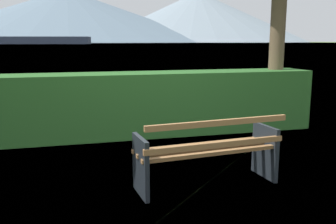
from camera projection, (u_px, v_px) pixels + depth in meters
name	position (u px, v px, depth m)	size (l,w,h in m)	color
ground_plane	(205.00, 184.00, 4.53)	(1400.00, 1400.00, 0.00)	#4C6B33
water_surface	(70.00, 43.00, 295.87)	(620.00, 620.00, 0.00)	#6B8EA3
park_bench	(208.00, 152.00, 4.39)	(1.78, 0.73, 0.87)	olive
hedge_row	(156.00, 103.00, 6.93)	(6.06, 0.82, 1.15)	#285B23
cargo_ship_large	(6.00, 38.00, 221.47)	(86.62, 30.13, 13.65)	#2D384C
distant_hills	(86.00, 18.00, 549.32)	(843.91, 436.58, 79.13)	gray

